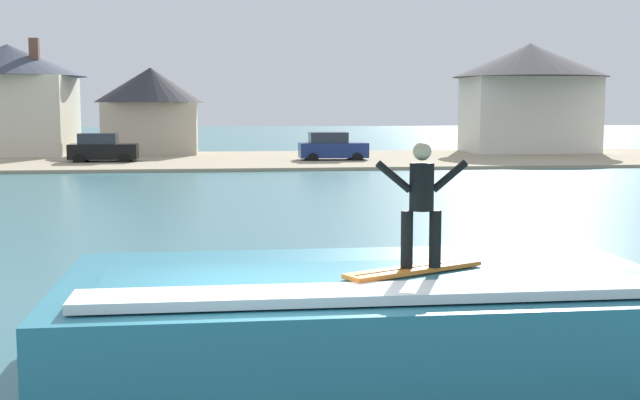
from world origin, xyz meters
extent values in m
plane|color=teal|center=(0.00, 0.00, 0.00)|extent=(260.00, 260.00, 0.00)
cube|color=teal|center=(1.65, 1.05, 0.58)|extent=(8.27, 4.52, 1.15)
cube|color=teal|center=(1.65, 0.48, 1.22)|extent=(7.03, 2.03, 0.13)
cube|color=silver|center=(1.65, -0.42, 1.24)|extent=(7.45, 0.81, 0.12)
cube|color=orange|center=(2.19, 0.52, 1.33)|extent=(2.03, 1.29, 0.06)
cube|color=black|center=(2.19, 0.52, 1.36)|extent=(1.73, 0.92, 0.01)
cylinder|color=black|center=(2.09, 0.49, 1.74)|extent=(0.16, 0.16, 0.75)
cylinder|color=black|center=(2.46, 0.49, 1.74)|extent=(0.16, 0.16, 0.75)
cylinder|color=black|center=(2.28, 0.49, 2.43)|extent=(0.32, 0.32, 0.62)
sphere|color=tan|center=(2.28, 0.49, 2.89)|extent=(0.24, 0.24, 0.24)
cylinder|color=black|center=(1.90, 0.49, 2.56)|extent=(0.49, 0.10, 0.43)
cylinder|color=black|center=(2.65, 0.49, 2.56)|extent=(0.49, 0.10, 0.43)
cube|color=tan|center=(0.00, 42.39, 0.09)|extent=(120.00, 16.49, 0.18)
cube|color=black|center=(-6.93, 40.56, 0.77)|extent=(3.95, 1.77, 0.90)
cube|color=#262D38|center=(-7.22, 40.56, 1.54)|extent=(2.17, 1.59, 0.64)
cylinder|color=black|center=(-5.64, 41.50, 0.32)|extent=(0.64, 0.22, 0.64)
cylinder|color=black|center=(-5.64, 39.63, 0.32)|extent=(0.64, 0.22, 0.64)
cylinder|color=black|center=(-8.21, 41.50, 0.32)|extent=(0.64, 0.22, 0.64)
cylinder|color=black|center=(-8.21, 39.63, 0.32)|extent=(0.64, 0.22, 0.64)
cube|color=navy|center=(6.75, 40.46, 0.77)|extent=(4.14, 1.75, 0.90)
cube|color=#262D38|center=(6.44, 40.46, 1.54)|extent=(2.28, 1.58, 0.64)
cylinder|color=black|center=(8.10, 41.38, 0.32)|extent=(0.64, 0.22, 0.64)
cylinder|color=black|center=(8.10, 39.53, 0.32)|extent=(0.64, 0.22, 0.64)
cylinder|color=black|center=(5.40, 41.38, 0.32)|extent=(0.64, 0.22, 0.64)
cylinder|color=black|center=(5.40, 39.53, 0.32)|extent=(0.64, 0.22, 0.64)
cube|color=beige|center=(-14.19, 49.21, 2.71)|extent=(8.11, 8.36, 5.43)
cone|color=#383D4C|center=(-14.19, 49.21, 6.50)|extent=(10.37, 10.37, 2.14)
cube|color=brown|center=(-12.16, 47.96, 7.00)|extent=(0.60, 0.60, 1.80)
cube|color=silver|center=(21.69, 47.24, 2.72)|extent=(8.77, 5.26, 5.45)
cone|color=#2D2D33|center=(21.69, 47.24, 6.63)|extent=(10.87, 10.87, 2.36)
cube|color=beige|center=(-4.72, 48.89, 1.84)|extent=(6.22, 5.69, 3.68)
cone|color=#2D2D33|center=(-4.72, 48.89, 4.87)|extent=(7.71, 7.71, 2.38)
cylinder|color=brown|center=(23.87, 50.83, 2.45)|extent=(0.35, 0.35, 4.90)
sphere|color=#237933|center=(23.87, 50.83, 5.91)|extent=(3.35, 3.35, 3.35)
camera|label=1|loc=(-0.39, -10.12, 3.48)|focal=47.13mm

